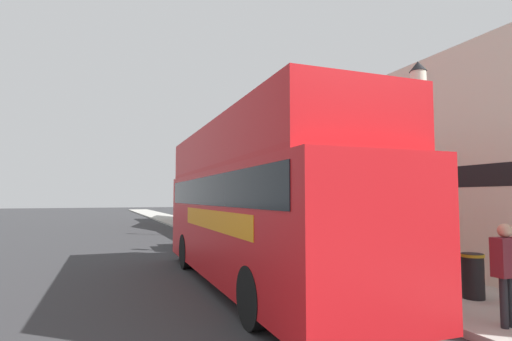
# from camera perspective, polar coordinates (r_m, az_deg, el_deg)

# --- Properties ---
(ground_plane) EXTENTS (144.00, 144.00, 0.00)m
(ground_plane) POSITION_cam_1_polar(r_m,az_deg,el_deg) (23.66, -22.74, -9.06)
(ground_plane) COLOR #333335
(sidewalk) EXTENTS (3.23, 108.00, 0.14)m
(sidewalk) POSITION_cam_1_polar(r_m,az_deg,el_deg) (21.88, -2.75, -9.62)
(sidewalk) COLOR #ADAAA3
(sidewalk) RESTS_ON ground_plane
(pub_white_frontage) EXTENTS (6.01, 13.28, 6.29)m
(pub_white_frontage) POSITION_cam_1_polar(r_m,az_deg,el_deg) (14.52, 32.35, 0.21)
(pub_white_frontage) COLOR beige
(pub_white_frontage) RESTS_ON ground_plane
(brick_terrace_rear) EXTENTS (6.00, 23.92, 8.27)m
(brick_terrace_rear) POSITION_cam_1_polar(r_m,az_deg,el_deg) (30.45, 0.85, -0.35)
(brick_terrace_rear) COLOR brown
(brick_terrace_rear) RESTS_ON ground_plane
(tour_bus) EXTENTS (2.77, 10.49, 4.09)m
(tour_bus) POSITION_cam_1_polar(r_m,az_deg,el_deg) (10.34, -0.53, -5.99)
(tour_bus) COLOR red
(tour_bus) RESTS_ON ground_plane
(parked_car_ahead_of_bus) EXTENTS (1.75, 4.03, 1.60)m
(parked_car_ahead_of_bus) POSITION_cam_1_polar(r_m,az_deg,el_deg) (17.68, -7.29, -8.78)
(parked_car_ahead_of_bus) COLOR #9E9EA3
(parked_car_ahead_of_bus) RESTS_ON ground_plane
(pedestrian_second) EXTENTS (0.44, 0.24, 1.69)m
(pedestrian_second) POSITION_cam_1_polar(r_m,az_deg,el_deg) (7.91, 32.11, -11.32)
(pedestrian_second) COLOR #232328
(pedestrian_second) RESTS_ON sidewalk
(lamp_post_nearest) EXTENTS (0.35, 0.35, 4.96)m
(lamp_post_nearest) POSITION_cam_1_polar(r_m,az_deg,el_deg) (8.90, 22.36, 4.66)
(lamp_post_nearest) COLOR black
(lamp_post_nearest) RESTS_ON sidewalk
(lamp_post_second) EXTENTS (0.35, 0.35, 5.26)m
(lamp_post_second) POSITION_cam_1_polar(r_m,az_deg,el_deg) (15.75, 1.12, 1.44)
(lamp_post_second) COLOR black
(lamp_post_second) RESTS_ON sidewalk
(lamp_post_third) EXTENTS (0.35, 0.35, 4.97)m
(lamp_post_third) POSITION_cam_1_polar(r_m,az_deg,el_deg) (23.45, -6.53, -0.71)
(lamp_post_third) COLOR black
(lamp_post_third) RESTS_ON sidewalk
(litter_bin) EXTENTS (0.48, 0.48, 0.94)m
(litter_bin) POSITION_cam_1_polar(r_m,az_deg,el_deg) (9.83, 28.58, -12.91)
(litter_bin) COLOR black
(litter_bin) RESTS_ON sidewalk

